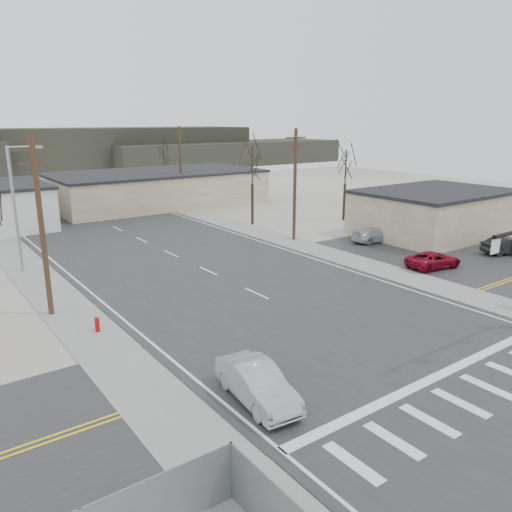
{
  "coord_description": "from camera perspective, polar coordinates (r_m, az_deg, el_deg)",
  "views": [
    {
      "loc": [
        -17.57,
        -16.3,
        10.71
      ],
      "look_at": [
        -0.22,
        7.73,
        2.6
      ],
      "focal_mm": 35.0,
      "sensor_mm": 36.0,
      "label": 1
    }
  ],
  "objects": [
    {
      "name": "car_parked_silver",
      "position": [
        46.31,
        13.45,
        2.36
      ],
      "size": [
        4.68,
        2.56,
        1.28
      ],
      "primitive_type": "imported",
      "rotation": [
        0.0,
        0.0,
        1.39
      ],
      "color": "#B3BABE",
      "rests_on": "parking_lot"
    },
    {
      "name": "upole_right_b",
      "position": [
        63.6,
        -8.62,
        10.18
      ],
      "size": [
        2.2,
        0.3,
        10.0
      ],
      "color": "#4D3323",
      "rests_on": "ground"
    },
    {
      "name": "tree_right_mid",
      "position": [
        52.12,
        -0.43,
        10.04
      ],
      "size": [
        3.74,
        3.74,
        8.33
      ],
      "color": "#2D251B",
      "rests_on": "ground"
    },
    {
      "name": "car_parked_red",
      "position": [
        39.39,
        19.63,
        -0.42
      ],
      "size": [
        4.62,
        2.67,
        1.21
      ],
      "primitive_type": "imported",
      "rotation": [
        0.0,
        0.0,
        1.41
      ],
      "color": "maroon",
      "rests_on": "parking_lot"
    },
    {
      "name": "streetlight_main",
      "position": [
        39.3,
        -25.65,
        5.58
      ],
      "size": [
        2.4,
        0.25,
        9.0
      ],
      "color": "gray",
      "rests_on": "ground"
    },
    {
      "name": "sidewalk_right",
      "position": [
        47.17,
        1.93,
        2.21
      ],
      "size": [
        3.0,
        90.0,
        0.06
      ],
      "primitive_type": "cube",
      "color": "gray",
      "rests_on": "ground"
    },
    {
      "name": "car_far_a",
      "position": [
        68.93,
        -18.72,
        6.26
      ],
      "size": [
        2.86,
        5.68,
        1.58
      ],
      "primitive_type": "imported",
      "rotation": [
        0.0,
        0.0,
        3.26
      ],
      "color": "black",
      "rests_on": "main_road"
    },
    {
      "name": "sedan_crossing",
      "position": [
        20.05,
        0.12,
        -14.35
      ],
      "size": [
        2.03,
        4.65,
        1.49
      ],
      "primitive_type": "imported",
      "rotation": [
        0.0,
        0.0,
        -0.1
      ],
      "color": "#93989D",
      "rests_on": "main_road"
    },
    {
      "name": "building_right_far",
      "position": [
        66.85,
        -11.27,
        7.66
      ],
      "size": [
        26.3,
        14.3,
        4.3
      ],
      "color": "beige",
      "rests_on": "ground"
    },
    {
      "name": "cross_road",
      "position": [
        26.24,
        10.45,
        -9.01
      ],
      "size": [
        90.0,
        10.0,
        0.04
      ],
      "primitive_type": "cube",
      "color": "#27272A",
      "rests_on": "ground"
    },
    {
      "name": "car_parked_dark_b",
      "position": [
        45.89,
        26.81,
        1.07
      ],
      "size": [
        4.47,
        2.86,
        1.39
      ],
      "primitive_type": "imported",
      "rotation": [
        0.0,
        0.0,
        1.21
      ],
      "color": "black",
      "rests_on": "parking_lot"
    },
    {
      "name": "building_lot",
      "position": [
        51.01,
        19.7,
        4.75
      ],
      "size": [
        14.3,
        10.3,
        4.3
      ],
      "color": "beige",
      "rests_on": "ground"
    },
    {
      "name": "upole_right_a",
      "position": [
        45.29,
        4.47,
        8.3
      ],
      "size": [
        2.2,
        0.3,
        10.0
      ],
      "color": "#4D3323",
      "rests_on": "ground"
    },
    {
      "name": "main_road",
      "position": [
        37.45,
        -6.25,
        -1.37
      ],
      "size": [
        18.0,
        110.0,
        0.05
      ],
      "primitive_type": "cube",
      "color": "#27272A",
      "rests_on": "ground"
    },
    {
      "name": "upole_left_b",
      "position": [
        29.46,
        -23.33,
        3.31
      ],
      "size": [
        2.2,
        0.3,
        10.0
      ],
      "color": "#4D3323",
      "rests_on": "ground"
    },
    {
      "name": "ground",
      "position": [
        26.25,
        10.45,
        -9.05
      ],
      "size": [
        140.0,
        140.0,
        0.0
      ],
      "primitive_type": "plane",
      "color": "silver",
      "rests_on": "ground"
    },
    {
      "name": "hill_center",
      "position": [
        117.09,
        -20.03,
        11.36
      ],
      "size": [
        80.0,
        18.0,
        9.0
      ],
      "primitive_type": "cube",
      "color": "#333026",
      "rests_on": "ground"
    },
    {
      "name": "fire_hydrant",
      "position": [
        27.39,
        -17.69,
        -7.46
      ],
      "size": [
        0.24,
        0.24,
        0.87
      ],
      "color": "#A50C0C",
      "rests_on": "ground"
    },
    {
      "name": "tree_right_far",
      "position": [
        75.84,
        -10.51,
        11.17
      ],
      "size": [
        3.52,
        3.52,
        7.84
      ],
      "color": "#2D251B",
      "rests_on": "ground"
    },
    {
      "name": "sidewalk_left",
      "position": [
        38.47,
        -23.94,
        -2.17
      ],
      "size": [
        3.0,
        90.0,
        0.06
      ],
      "primitive_type": "cube",
      "color": "gray",
      "rests_on": "ground"
    },
    {
      "name": "hill_right",
      "position": [
        126.21,
        -3.45,
        11.66
      ],
      "size": [
        60.0,
        18.0,
        5.5
      ],
      "primitive_type": "cube",
      "color": "#333026",
      "rests_on": "ground"
    },
    {
      "name": "parking_lot",
      "position": [
        44.98,
        22.77,
        0.33
      ],
      "size": [
        18.0,
        20.0,
        0.03
      ],
      "primitive_type": "cube",
      "color": "#27272A",
      "rests_on": "ground"
    },
    {
      "name": "tree_lot",
      "position": [
        55.31,
        10.21,
        9.74
      ],
      "size": [
        3.52,
        3.52,
        7.84
      ],
      "color": "#2D251B",
      "rests_on": "ground"
    }
  ]
}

